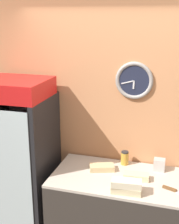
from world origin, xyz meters
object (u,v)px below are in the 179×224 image
chefs_knife (176,191)px  napkin_dispenser (159,165)px  sandwich_stack_middle (126,183)px  sandwich_flat_left (136,176)px  sandwich_stack_bottom (126,190)px  sandwich_flat_right (102,167)px  beverage_cooler (23,155)px  condiment_jar (125,158)px

chefs_knife → napkin_dispenser: 0.41m
sandwich_stack_middle → chefs_knife: 0.44m
sandwich_flat_left → napkin_dispenser: 0.31m
sandwich_flat_left → chefs_knife: bearing=-18.6°
sandwich_stack_bottom → sandwich_flat_right: (-0.31, 0.35, -0.00)m
beverage_cooler → sandwich_flat_right: bearing=0.4°
beverage_cooler → napkin_dispenser: (1.41, 0.17, 0.01)m
sandwich_stack_bottom → condiment_jar: 0.55m
sandwich_flat_right → sandwich_flat_left: bearing=-13.7°
sandwich_stack_bottom → sandwich_stack_middle: 0.06m
sandwich_stack_bottom → napkin_dispenser: 0.56m
sandwich_stack_bottom → sandwich_stack_middle: bearing=0.0°
sandwich_stack_middle → napkin_dispenser: (0.24, 0.51, -0.03)m
sandwich_stack_middle → napkin_dispenser: size_ratio=2.26×
sandwich_stack_middle → sandwich_flat_left: sandwich_stack_middle is taller
sandwich_flat_left → condiment_jar: condiment_jar is taller
sandwich_flat_right → condiment_jar: (0.19, 0.19, 0.04)m
sandwich_stack_bottom → condiment_jar: condiment_jar is taller
sandwich_stack_middle → condiment_jar: 0.55m
sandwich_stack_bottom → napkin_dispenser: (0.24, 0.51, 0.03)m
sandwich_stack_middle → napkin_dispenser: sandwich_stack_middle is taller
beverage_cooler → sandwich_stack_middle: 1.22m
beverage_cooler → sandwich_stack_bottom: (1.17, -0.34, -0.02)m
napkin_dispenser → beverage_cooler: bearing=-173.3°
beverage_cooler → condiment_jar: beverage_cooler is taller
beverage_cooler → sandwich_stack_bottom: bearing=-16.2°
sandwich_flat_left → chefs_knife: sandwich_flat_left is taller
sandwich_stack_middle → sandwich_stack_bottom: bearing=0.0°
sandwich_flat_left → sandwich_flat_right: size_ratio=0.90×
beverage_cooler → sandwich_stack_bottom: beverage_cooler is taller
sandwich_stack_bottom → chefs_knife: size_ratio=0.81×
chefs_knife → sandwich_flat_left: bearing=161.4°
chefs_knife → napkin_dispenser: bearing=115.0°
sandwich_flat_left → chefs_knife: 0.39m
sandwich_stack_bottom → sandwich_stack_middle: size_ratio=0.99×
sandwich_flat_left → chefs_knife: size_ratio=0.74×
beverage_cooler → condiment_jar: bearing=10.5°
sandwich_stack_middle → chefs_knife: bearing=18.5°
chefs_knife → condiment_jar: (-0.53, 0.40, 0.06)m
sandwich_stack_bottom → condiment_jar: bearing=101.7°
sandwich_stack_bottom → beverage_cooler: bearing=163.8°
beverage_cooler → sandwich_flat_right: (0.86, 0.01, -0.02)m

